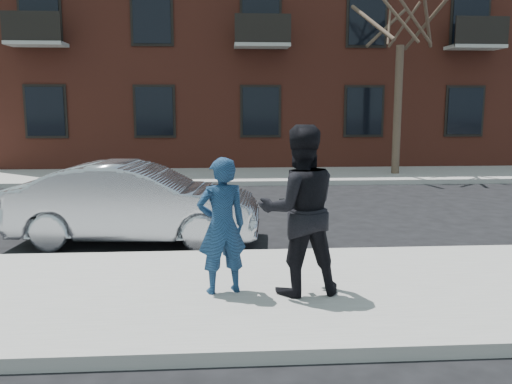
{
  "coord_description": "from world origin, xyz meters",
  "views": [
    {
      "loc": [
        -1.42,
        -6.75,
        2.43
      ],
      "look_at": [
        -0.93,
        0.4,
        1.27
      ],
      "focal_mm": 38.0,
      "sensor_mm": 36.0,
      "label": 1
    }
  ],
  "objects": [
    {
      "name": "near_sidewalk",
      "position": [
        0.0,
        -0.25,
        0.07
      ],
      "size": [
        50.0,
        3.5,
        0.15
      ],
      "primitive_type": "cube",
      "color": "gray",
      "rests_on": "ground"
    },
    {
      "name": "far_sidewalk",
      "position": [
        0.0,
        11.25,
        0.07
      ],
      "size": [
        50.0,
        3.5,
        0.15
      ],
      "primitive_type": "cube",
      "color": "gray",
      "rests_on": "ground"
    },
    {
      "name": "street_tree",
      "position": [
        4.5,
        11.0,
        5.52
      ],
      "size": [
        3.6,
        3.6,
        6.8
      ],
      "color": "#3C3023",
      "rests_on": "far_sidewalk"
    },
    {
      "name": "man_peacoat",
      "position": [
        -0.46,
        -0.42,
        1.18
      ],
      "size": [
        1.08,
        0.89,
        2.05
      ],
      "rotation": [
        0.0,
        0.0,
        3.26
      ],
      "color": "black",
      "rests_on": "near_sidewalk"
    },
    {
      "name": "silver_sedan",
      "position": [
        -2.89,
        2.78,
        0.71
      ],
      "size": [
        4.46,
        1.92,
        1.43
      ],
      "primitive_type": "imported",
      "rotation": [
        0.0,
        0.0,
        1.47
      ],
      "color": "#999BA3",
      "rests_on": "ground"
    },
    {
      "name": "apartment_building",
      "position": [
        2.0,
        18.0,
        6.16
      ],
      "size": [
        24.3,
        10.3,
        12.3
      ],
      "color": "maroon",
      "rests_on": "ground"
    },
    {
      "name": "near_curb",
      "position": [
        0.0,
        1.55,
        0.07
      ],
      "size": [
        50.0,
        0.1,
        0.15
      ],
      "primitive_type": "cube",
      "color": "#999691",
      "rests_on": "ground"
    },
    {
      "name": "man_hoodie",
      "position": [
        -1.4,
        -0.34,
        0.98
      ],
      "size": [
        0.69,
        0.55,
        1.67
      ],
      "rotation": [
        0.0,
        0.0,
        3.41
      ],
      "color": "navy",
      "rests_on": "near_sidewalk"
    },
    {
      "name": "ground",
      "position": [
        0.0,
        0.0,
        0.0
      ],
      "size": [
        100.0,
        100.0,
        0.0
      ],
      "primitive_type": "plane",
      "color": "black",
      "rests_on": "ground"
    },
    {
      "name": "far_curb",
      "position": [
        0.0,
        9.45,
        0.07
      ],
      "size": [
        50.0,
        0.1,
        0.15
      ],
      "primitive_type": "cube",
      "color": "#999691",
      "rests_on": "ground"
    }
  ]
}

